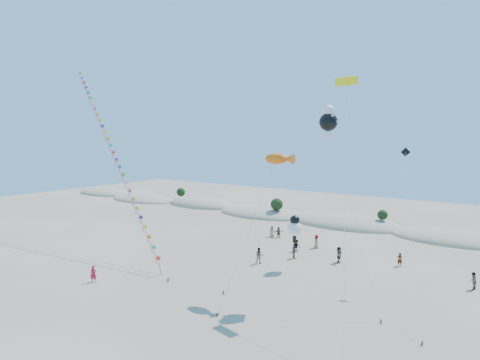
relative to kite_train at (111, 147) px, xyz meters
name	(u,v)px	position (x,y,z in m)	size (l,w,h in m)	color
ground	(126,331)	(21.70, -15.70, -13.09)	(160.00, 160.00, 0.00)	#806D58
dune_ridge	(351,225)	(22.76, 29.44, -12.98)	(145.30, 11.49, 5.57)	tan
kite_train	(111,147)	(0.00, 0.00, 0.00)	(32.18, 12.46, 25.54)	#3F2D1E
fish_kite	(279,159)	(26.71, -1.84, -0.73)	(2.92, 8.62, 12.91)	#3F2D1E
cartoon_kite_low	(295,227)	(25.25, 4.34, -8.41)	(2.79, 11.10, 5.97)	#3F2D1E
cartoon_kite_high	(329,120)	(30.38, 0.72, 2.84)	(7.50, 5.13, 17.29)	#3F2D1E
parafoil_kite	(346,86)	(31.97, 0.72, 5.78)	(6.48, 14.05, 19.72)	#3F2D1E
dark_kite	(410,200)	(37.11, 3.25, -4.27)	(4.90, 12.75, 13.39)	#3F2D1E
flyer_foreground	(93,274)	(10.82, -10.84, -12.26)	(0.61, 0.40, 1.66)	red
beachgoers	(333,252)	(27.39, 10.13, -12.23)	(33.19, 13.16, 1.89)	slate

